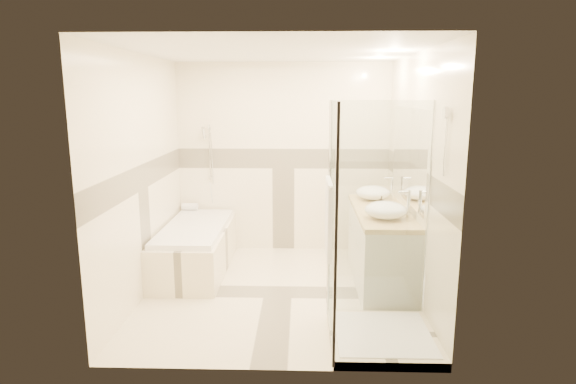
{
  "coord_description": "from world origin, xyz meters",
  "views": [
    {
      "loc": [
        0.25,
        -4.86,
        2.08
      ],
      "look_at": [
        0.1,
        0.25,
        1.05
      ],
      "focal_mm": 30.0,
      "sensor_mm": 36.0,
      "label": 1
    }
  ],
  "objects_px": {
    "vessel_sink_near": "(373,193)",
    "amenity_bottle_b": "(380,204)",
    "amenity_bottle_a": "(381,204)",
    "vessel_sink_far": "(386,210)",
    "bathtub": "(196,245)",
    "shower_enclosure": "(369,283)",
    "vanity": "(380,246)"
  },
  "relations": [
    {
      "from": "vanity",
      "to": "vessel_sink_near",
      "type": "xyz_separation_m",
      "value": [
        -0.02,
        0.53,
        0.51
      ]
    },
    {
      "from": "shower_enclosure",
      "to": "vessel_sink_near",
      "type": "bearing_deg",
      "value": 81.36
    },
    {
      "from": "amenity_bottle_a",
      "to": "vessel_sink_far",
      "type": "bearing_deg",
      "value": -90.0
    },
    {
      "from": "shower_enclosure",
      "to": "amenity_bottle_b",
      "type": "relative_size",
      "value": 15.6
    },
    {
      "from": "vessel_sink_near",
      "to": "amenity_bottle_a",
      "type": "bearing_deg",
      "value": -90.0
    },
    {
      "from": "shower_enclosure",
      "to": "vessel_sink_near",
      "type": "xyz_separation_m",
      "value": [
        0.27,
        1.8,
        0.43
      ]
    },
    {
      "from": "bathtub",
      "to": "shower_enclosure",
      "type": "relative_size",
      "value": 0.83
    },
    {
      "from": "shower_enclosure",
      "to": "amenity_bottle_b",
      "type": "xyz_separation_m",
      "value": [
        0.27,
        1.23,
        0.41
      ]
    },
    {
      "from": "vanity",
      "to": "amenity_bottle_b",
      "type": "xyz_separation_m",
      "value": [
        -0.02,
        -0.04,
        0.49
      ]
    },
    {
      "from": "vessel_sink_far",
      "to": "amenity_bottle_b",
      "type": "height_order",
      "value": "vessel_sink_far"
    },
    {
      "from": "vessel_sink_far",
      "to": "amenity_bottle_a",
      "type": "height_order",
      "value": "same"
    },
    {
      "from": "bathtub",
      "to": "shower_enclosure",
      "type": "xyz_separation_m",
      "value": [
        1.86,
        -1.62,
        0.2
      ]
    },
    {
      "from": "bathtub",
      "to": "vessel_sink_near",
      "type": "distance_m",
      "value": 2.23
    },
    {
      "from": "vessel_sink_near",
      "to": "amenity_bottle_b",
      "type": "height_order",
      "value": "vessel_sink_near"
    },
    {
      "from": "amenity_bottle_b",
      "to": "bathtub",
      "type": "bearing_deg",
      "value": 169.67
    },
    {
      "from": "bathtub",
      "to": "amenity_bottle_a",
      "type": "height_order",
      "value": "amenity_bottle_a"
    },
    {
      "from": "bathtub",
      "to": "amenity_bottle_b",
      "type": "distance_m",
      "value": 2.25
    },
    {
      "from": "bathtub",
      "to": "vanity",
      "type": "bearing_deg",
      "value": -9.25
    },
    {
      "from": "vanity",
      "to": "amenity_bottle_b",
      "type": "bearing_deg",
      "value": -117.52
    },
    {
      "from": "amenity_bottle_b",
      "to": "vessel_sink_far",
      "type": "bearing_deg",
      "value": -90.0
    },
    {
      "from": "bathtub",
      "to": "vessel_sink_far",
      "type": "bearing_deg",
      "value": -18.96
    },
    {
      "from": "vanity",
      "to": "shower_enclosure",
      "type": "relative_size",
      "value": 0.79
    },
    {
      "from": "bathtub",
      "to": "amenity_bottle_b",
      "type": "height_order",
      "value": "amenity_bottle_b"
    },
    {
      "from": "vessel_sink_near",
      "to": "amenity_bottle_a",
      "type": "relative_size",
      "value": 2.4
    },
    {
      "from": "shower_enclosure",
      "to": "vessel_sink_near",
      "type": "relative_size",
      "value": 4.98
    },
    {
      "from": "vessel_sink_far",
      "to": "vessel_sink_near",
      "type": "bearing_deg",
      "value": 90.0
    },
    {
      "from": "vanity",
      "to": "vessel_sink_far",
      "type": "bearing_deg",
      "value": -93.0
    },
    {
      "from": "bathtub",
      "to": "amenity_bottle_b",
      "type": "xyz_separation_m",
      "value": [
        2.13,
        -0.39,
        0.61
      ]
    },
    {
      "from": "shower_enclosure",
      "to": "amenity_bottle_a",
      "type": "relative_size",
      "value": 11.97
    },
    {
      "from": "bathtub",
      "to": "vessel_sink_near",
      "type": "bearing_deg",
      "value": 4.7
    },
    {
      "from": "vessel_sink_near",
      "to": "shower_enclosure",
      "type": "bearing_deg",
      "value": -98.64
    },
    {
      "from": "bathtub",
      "to": "vessel_sink_far",
      "type": "xyz_separation_m",
      "value": [
        2.13,
        -0.73,
        0.63
      ]
    }
  ]
}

